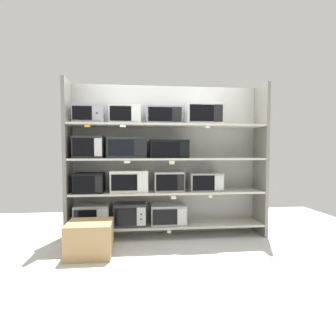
{
  "coord_description": "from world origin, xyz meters",
  "views": [
    {
      "loc": [
        -0.5,
        -4.38,
        1.3
      ],
      "look_at": [
        0.0,
        0.0,
        1.05
      ],
      "focal_mm": 31.21,
      "sensor_mm": 36.0,
      "label": 1
    }
  ],
  "objects_px": {
    "microwave_0": "(92,215)",
    "microwave_8": "(127,148)",
    "microwave_3": "(89,183)",
    "microwave_6": "(205,182)",
    "microwave_10": "(88,114)",
    "microwave_11": "(125,115)",
    "microwave_12": "(164,116)",
    "microwave_4": "(129,181)",
    "microwave_2": "(168,214)",
    "microwave_9": "(169,149)",
    "microwave_1": "(130,214)",
    "shipping_carton": "(90,239)",
    "microwave_5": "(169,181)",
    "microwave_7": "(89,147)",
    "microwave_13": "(203,114)"
  },
  "relations": [
    {
      "from": "microwave_1",
      "to": "microwave_2",
      "type": "height_order",
      "value": "microwave_1"
    },
    {
      "from": "microwave_12",
      "to": "microwave_3",
      "type": "bearing_deg",
      "value": -180.0
    },
    {
      "from": "microwave_9",
      "to": "microwave_12",
      "type": "relative_size",
      "value": 1.11
    },
    {
      "from": "microwave_0",
      "to": "microwave_8",
      "type": "height_order",
      "value": "microwave_8"
    },
    {
      "from": "microwave_8",
      "to": "microwave_10",
      "type": "height_order",
      "value": "microwave_10"
    },
    {
      "from": "microwave_13",
      "to": "microwave_8",
      "type": "bearing_deg",
      "value": 179.99
    },
    {
      "from": "microwave_9",
      "to": "microwave_12",
      "type": "xyz_separation_m",
      "value": [
        -0.08,
        -0.0,
        0.5
      ]
    },
    {
      "from": "microwave_3",
      "to": "microwave_8",
      "type": "bearing_deg",
      "value": 0.02
    },
    {
      "from": "microwave_9",
      "to": "microwave_10",
      "type": "distance_m",
      "value": 1.28
    },
    {
      "from": "microwave_10",
      "to": "microwave_11",
      "type": "xyz_separation_m",
      "value": [
        0.53,
        -0.0,
        0.0
      ]
    },
    {
      "from": "shipping_carton",
      "to": "microwave_2",
      "type": "bearing_deg",
      "value": 33.51
    },
    {
      "from": "microwave_0",
      "to": "microwave_10",
      "type": "distance_m",
      "value": 1.49
    },
    {
      "from": "microwave_1",
      "to": "microwave_3",
      "type": "distance_m",
      "value": 0.76
    },
    {
      "from": "microwave_10",
      "to": "microwave_13",
      "type": "relative_size",
      "value": 0.82
    },
    {
      "from": "microwave_10",
      "to": "microwave_11",
      "type": "relative_size",
      "value": 0.94
    },
    {
      "from": "microwave_7",
      "to": "microwave_8",
      "type": "relative_size",
      "value": 0.76
    },
    {
      "from": "microwave_8",
      "to": "microwave_0",
      "type": "bearing_deg",
      "value": -179.99
    },
    {
      "from": "microwave_0",
      "to": "microwave_11",
      "type": "xyz_separation_m",
      "value": [
        0.49,
        -0.0,
        1.49
      ]
    },
    {
      "from": "microwave_8",
      "to": "microwave_13",
      "type": "height_order",
      "value": "microwave_13"
    },
    {
      "from": "microwave_5",
      "to": "microwave_7",
      "type": "bearing_deg",
      "value": 180.0
    },
    {
      "from": "microwave_1",
      "to": "microwave_13",
      "type": "relative_size",
      "value": 0.9
    },
    {
      "from": "microwave_6",
      "to": "microwave_13",
      "type": "height_order",
      "value": "microwave_13"
    },
    {
      "from": "microwave_8",
      "to": "microwave_12",
      "type": "xyz_separation_m",
      "value": [
        0.55,
        -0.0,
        0.48
      ]
    },
    {
      "from": "microwave_9",
      "to": "microwave_11",
      "type": "xyz_separation_m",
      "value": [
        -0.65,
        -0.0,
        0.5
      ]
    },
    {
      "from": "microwave_6",
      "to": "microwave_11",
      "type": "relative_size",
      "value": 1.1
    },
    {
      "from": "microwave_6",
      "to": "microwave_9",
      "type": "distance_m",
      "value": 0.76
    },
    {
      "from": "microwave_7",
      "to": "microwave_8",
      "type": "height_order",
      "value": "microwave_7"
    },
    {
      "from": "microwave_6",
      "to": "microwave_11",
      "type": "xyz_separation_m",
      "value": [
        -1.22,
        0.0,
        1.01
      ]
    },
    {
      "from": "microwave_12",
      "to": "microwave_4",
      "type": "bearing_deg",
      "value": 179.98
    },
    {
      "from": "microwave_0",
      "to": "microwave_2",
      "type": "height_order",
      "value": "microwave_0"
    },
    {
      "from": "microwave_6",
      "to": "microwave_0",
      "type": "bearing_deg",
      "value": 179.99
    },
    {
      "from": "microwave_1",
      "to": "microwave_5",
      "type": "height_order",
      "value": "microwave_5"
    },
    {
      "from": "microwave_12",
      "to": "shipping_carton",
      "type": "bearing_deg",
      "value": -144.86
    },
    {
      "from": "microwave_0",
      "to": "microwave_1",
      "type": "xyz_separation_m",
      "value": [
        0.55,
        -0.0,
        0.0
      ]
    },
    {
      "from": "microwave_2",
      "to": "shipping_carton",
      "type": "bearing_deg",
      "value": -146.49
    },
    {
      "from": "microwave_4",
      "to": "microwave_10",
      "type": "height_order",
      "value": "microwave_10"
    },
    {
      "from": "microwave_9",
      "to": "shipping_carton",
      "type": "relative_size",
      "value": 1.04
    },
    {
      "from": "microwave_1",
      "to": "microwave_0",
      "type": "bearing_deg",
      "value": 179.99
    },
    {
      "from": "microwave_3",
      "to": "microwave_6",
      "type": "relative_size",
      "value": 0.85
    },
    {
      "from": "microwave_9",
      "to": "microwave_7",
      "type": "bearing_deg",
      "value": -179.98
    },
    {
      "from": "microwave_3",
      "to": "microwave_6",
      "type": "xyz_separation_m",
      "value": [
        1.74,
        -0.0,
        -0.01
      ]
    },
    {
      "from": "microwave_11",
      "to": "microwave_3",
      "type": "bearing_deg",
      "value": -180.0
    },
    {
      "from": "microwave_11",
      "to": "microwave_5",
      "type": "bearing_deg",
      "value": -0.01
    },
    {
      "from": "microwave_4",
      "to": "shipping_carton",
      "type": "relative_size",
      "value": 1.0
    },
    {
      "from": "microwave_12",
      "to": "microwave_2",
      "type": "bearing_deg",
      "value": 0.08
    },
    {
      "from": "microwave_7",
      "to": "microwave_10",
      "type": "bearing_deg",
      "value": 87.42
    },
    {
      "from": "microwave_8",
      "to": "microwave_11",
      "type": "distance_m",
      "value": 0.48
    },
    {
      "from": "microwave_8",
      "to": "microwave_13",
      "type": "bearing_deg",
      "value": -0.01
    },
    {
      "from": "microwave_6",
      "to": "microwave_10",
      "type": "xyz_separation_m",
      "value": [
        -1.74,
        0.0,
        1.01
      ]
    },
    {
      "from": "microwave_10",
      "to": "microwave_1",
      "type": "bearing_deg",
      "value": -0.02
    }
  ]
}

